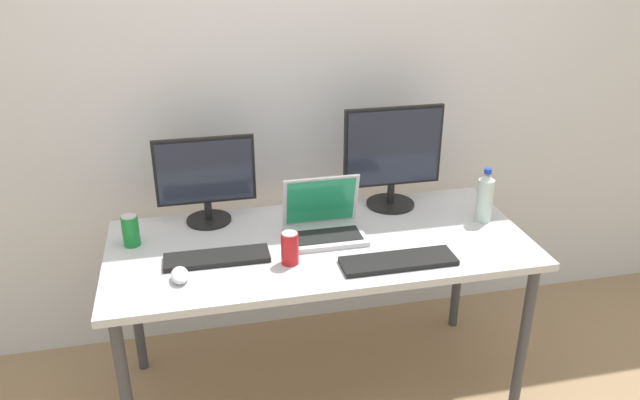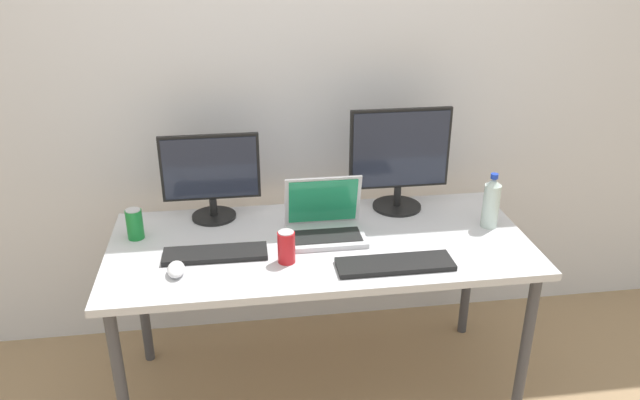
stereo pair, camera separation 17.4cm
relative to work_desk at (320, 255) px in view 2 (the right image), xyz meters
name	(u,v)px [view 2 (the right image)]	position (x,y,z in m)	size (l,w,h in m)	color
ground_plane	(320,387)	(0.00, 0.00, -0.68)	(16.00, 16.00, 0.00)	#9E7F5B
wall_back	(301,69)	(0.00, 0.59, 0.62)	(7.00, 0.08, 2.60)	silver
work_desk	(320,255)	(0.00, 0.00, 0.00)	(1.67, 0.75, 0.74)	#424247
monitor_left	(211,175)	(-0.42, 0.28, 0.26)	(0.41, 0.19, 0.37)	black
monitor_center	(400,157)	(0.38, 0.27, 0.30)	(0.44, 0.21, 0.45)	black
laptop_silver	(325,222)	(0.03, 0.05, 0.12)	(0.31, 0.23, 0.24)	silver
keyboard_main	(215,254)	(-0.41, -0.06, 0.07)	(0.39, 0.12, 0.02)	black
keyboard_aux	(395,264)	(0.25, -0.24, 0.07)	(0.43, 0.13, 0.02)	black
mouse_by_keyboard	(176,269)	(-0.55, -0.18, 0.08)	(0.06, 0.11, 0.04)	silver
water_bottle	(491,203)	(0.72, 0.03, 0.17)	(0.07, 0.07, 0.24)	silver
soda_can_near_keyboard	(286,247)	(-0.15, -0.14, 0.12)	(0.07, 0.07, 0.13)	red
soda_can_by_laptop	(135,224)	(-0.73, 0.13, 0.12)	(0.07, 0.07, 0.13)	#197F33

